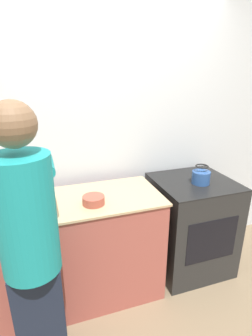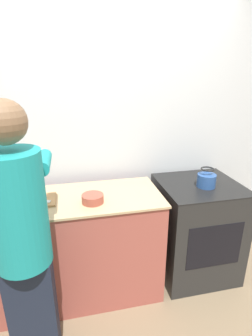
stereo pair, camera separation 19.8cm
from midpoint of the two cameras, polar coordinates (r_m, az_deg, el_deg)
name	(u,v)px [view 2 (the right image)]	position (r m, az deg, el deg)	size (l,w,h in m)	color
ground_plane	(113,311)	(2.46, -0.23, -28.80)	(12.00, 12.00, 0.00)	#7A664C
wall_back	(97,137)	(2.41, -4.04, 6.74)	(8.00, 0.05, 2.60)	silver
counter	(61,249)	(2.33, -11.62, -16.98)	(1.68, 0.61, 0.92)	#9E4C42
oven	(196,228)	(2.66, 17.05, -12.52)	(0.70, 0.67, 0.92)	black
person	(23,238)	(1.63, -18.31, -14.41)	(0.36, 0.60, 1.74)	#192030
cutting_board	(37,201)	(2.09, -16.33, -6.94)	(0.28, 0.23, 0.02)	#A87A4C
knife	(35,201)	(2.06, -16.56, -6.98)	(0.22, 0.10, 0.01)	silver
kettle	(207,179)	(2.38, 19.43, -2.32)	(0.16, 0.16, 0.17)	#284C8C
bowl_prep	(93,199)	(1.99, -4.44, -6.72)	(0.17, 0.17, 0.06)	#9E4738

